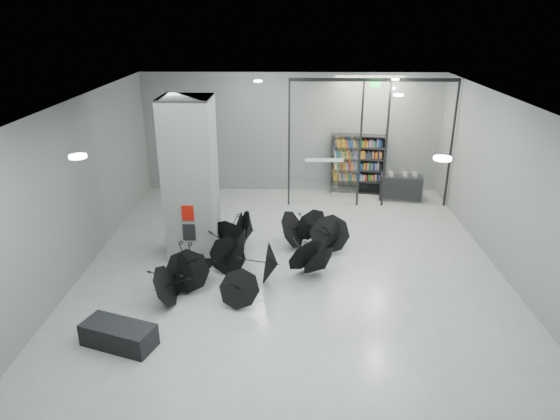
{
  "coord_description": "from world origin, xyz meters",
  "views": [
    {
      "loc": [
        -0.08,
        -9.61,
        5.84
      ],
      "look_at": [
        -0.3,
        1.5,
        1.4
      ],
      "focal_mm": 32.07,
      "sensor_mm": 36.0,
      "label": 1
    }
  ],
  "objects_px": {
    "shop_counter": "(401,188)",
    "umbrella_cluster": "(255,256)",
    "bench": "(119,335)",
    "bookshelf": "(358,164)",
    "column": "(191,179)"
  },
  "relations": [
    {
      "from": "shop_counter",
      "to": "umbrella_cluster",
      "type": "distance_m",
      "value": 6.61
    },
    {
      "from": "bookshelf",
      "to": "shop_counter",
      "type": "height_order",
      "value": "bookshelf"
    },
    {
      "from": "bookshelf",
      "to": "column",
      "type": "bearing_deg",
      "value": -125.13
    },
    {
      "from": "column",
      "to": "bookshelf",
      "type": "xyz_separation_m",
      "value": [
        4.73,
        4.75,
        -1.0
      ]
    },
    {
      "from": "column",
      "to": "bench",
      "type": "relative_size",
      "value": 2.91
    },
    {
      "from": "bench",
      "to": "bookshelf",
      "type": "distance_m",
      "value": 10.26
    },
    {
      "from": "bench",
      "to": "shop_counter",
      "type": "height_order",
      "value": "shop_counter"
    },
    {
      "from": "column",
      "to": "bookshelf",
      "type": "distance_m",
      "value": 6.78
    },
    {
      "from": "bench",
      "to": "umbrella_cluster",
      "type": "distance_m",
      "value": 3.89
    },
    {
      "from": "bench",
      "to": "shop_counter",
      "type": "bearing_deg",
      "value": 68.55
    },
    {
      "from": "bench",
      "to": "bookshelf",
      "type": "height_order",
      "value": "bookshelf"
    },
    {
      "from": "bookshelf",
      "to": "shop_counter",
      "type": "distance_m",
      "value": 1.65
    },
    {
      "from": "umbrella_cluster",
      "to": "bench",
      "type": "bearing_deg",
      "value": -126.98
    },
    {
      "from": "umbrella_cluster",
      "to": "bookshelf",
      "type": "bearing_deg",
      "value": 60.47
    },
    {
      "from": "bench",
      "to": "umbrella_cluster",
      "type": "bearing_deg",
      "value": 72.31
    }
  ]
}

